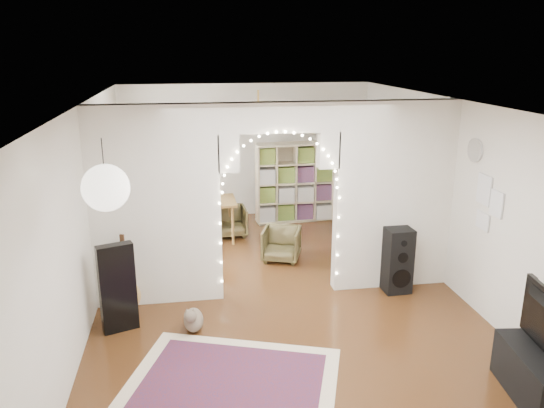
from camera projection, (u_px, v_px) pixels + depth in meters
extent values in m
plane|color=black|center=(278.00, 291.00, 7.63)|extent=(7.50, 7.50, 0.00)
cube|color=white|center=(279.00, 102.00, 6.87)|extent=(5.00, 7.50, 0.02)
cube|color=silver|center=(247.00, 151.00, 10.80)|extent=(5.00, 0.02, 2.70)
cube|color=silver|center=(372.00, 350.00, 3.70)|extent=(5.00, 0.02, 2.70)
cube|color=silver|center=(89.00, 210.00, 6.86)|extent=(0.02, 7.50, 2.70)
cube|color=silver|center=(449.00, 194.00, 7.64)|extent=(0.02, 7.50, 2.70)
cube|color=silver|center=(156.00, 207.00, 6.99)|extent=(1.70, 0.20, 2.70)
cube|color=silver|center=(393.00, 196.00, 7.51)|extent=(1.70, 0.20, 2.70)
cube|color=silver|center=(279.00, 117.00, 6.92)|extent=(1.60, 0.20, 0.40)
cube|color=white|center=(109.00, 169.00, 8.53)|extent=(0.04, 1.20, 1.40)
cylinder|color=white|center=(476.00, 150.00, 6.85)|extent=(0.03, 0.31, 0.31)
sphere|color=white|center=(106.00, 188.00, 4.43)|extent=(0.40, 0.40, 0.40)
cube|color=maroon|center=(232.00, 381.00, 5.57)|extent=(2.59, 2.27, 0.02)
cube|color=black|center=(118.00, 288.00, 6.45)|extent=(0.45, 0.28, 1.13)
ellipsoid|color=#B88449|center=(126.00, 284.00, 6.96)|extent=(0.39, 0.26, 0.44)
cube|color=#32180D|center=(124.00, 258.00, 6.86)|extent=(0.05, 0.04, 0.50)
cube|color=#32180D|center=(122.00, 239.00, 6.78)|extent=(0.06, 0.05, 0.11)
ellipsoid|color=brown|center=(194.00, 320.00, 6.56)|extent=(0.32, 0.43, 0.27)
sphere|color=brown|center=(190.00, 316.00, 6.37)|extent=(0.19, 0.19, 0.16)
cone|color=brown|center=(187.00, 311.00, 6.34)|extent=(0.05, 0.05, 0.06)
cone|color=brown|center=(193.00, 310.00, 6.35)|extent=(0.05, 0.05, 0.06)
cylinder|color=brown|center=(197.00, 318.00, 6.79)|extent=(0.10, 0.26, 0.08)
cube|color=black|center=(398.00, 260.00, 7.52)|extent=(0.38, 0.33, 0.95)
cylinder|color=black|center=(402.00, 279.00, 7.43)|extent=(0.27, 0.03, 0.27)
cylinder|color=black|center=(403.00, 258.00, 7.34)|extent=(0.15, 0.03, 0.15)
cylinder|color=black|center=(404.00, 244.00, 7.28)|extent=(0.08, 0.02, 0.08)
cube|color=black|center=(533.00, 376.00, 5.24)|extent=(0.53, 1.04, 0.50)
imported|color=black|center=(542.00, 326.00, 5.09)|extent=(0.28, 1.08, 0.62)
cube|color=beige|center=(295.00, 182.00, 10.57)|extent=(1.57, 0.53, 1.59)
cube|color=brown|center=(202.00, 202.00, 9.46)|extent=(1.20, 0.81, 0.05)
cylinder|color=brown|center=(173.00, 229.00, 9.18)|extent=(0.05, 0.05, 0.70)
cylinder|color=brown|center=(233.00, 226.00, 9.34)|extent=(0.05, 0.05, 0.70)
cylinder|color=brown|center=(173.00, 218.00, 9.78)|extent=(0.05, 0.05, 0.70)
cylinder|color=brown|center=(230.00, 215.00, 9.95)|extent=(0.05, 0.05, 0.70)
imported|color=white|center=(201.00, 195.00, 9.42)|extent=(0.18, 0.18, 0.19)
imported|color=brown|center=(230.00, 221.00, 9.84)|extent=(0.62, 0.63, 0.55)
imported|color=brown|center=(281.00, 244.00, 8.70)|extent=(0.75, 0.76, 0.55)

